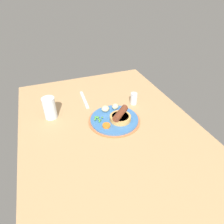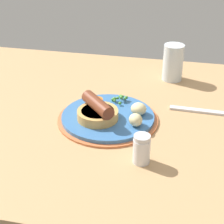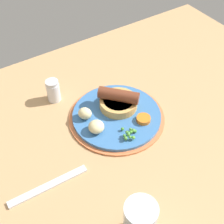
# 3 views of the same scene
# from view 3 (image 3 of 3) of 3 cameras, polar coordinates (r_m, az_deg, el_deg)

# --- Properties ---
(dining_table) EXTENTS (1.10, 0.80, 0.03)m
(dining_table) POSITION_cam_3_polar(r_m,az_deg,el_deg) (0.82, 3.98, -2.46)
(dining_table) COLOR tan
(dining_table) RESTS_ON ground
(dinner_plate) EXTENTS (0.25, 0.25, 0.01)m
(dinner_plate) POSITION_cam_3_polar(r_m,az_deg,el_deg) (0.81, 0.86, -0.80)
(dinner_plate) COLOR #CC6B3D
(dinner_plate) RESTS_ON dining_table
(sausage_pudding) EXTENTS (0.10, 0.10, 0.05)m
(sausage_pudding) POSITION_cam_3_polar(r_m,az_deg,el_deg) (0.81, 1.19, 2.11)
(sausage_pudding) COLOR tan
(sausage_pudding) RESTS_ON dinner_plate
(pea_pile) EXTENTS (0.04, 0.05, 0.02)m
(pea_pile) POSITION_cam_3_polar(r_m,az_deg,el_deg) (0.75, 3.14, -4.01)
(pea_pile) COLOR #44903E
(pea_pile) RESTS_ON dinner_plate
(potato_chunk_0) EXTENTS (0.05, 0.05, 0.03)m
(potato_chunk_0) POSITION_cam_3_polar(r_m,az_deg,el_deg) (0.76, -2.89, -2.71)
(potato_chunk_0) COLOR beige
(potato_chunk_0) RESTS_ON dinner_plate
(potato_chunk_1) EXTENTS (0.05, 0.05, 0.03)m
(potato_chunk_1) POSITION_cam_3_polar(r_m,az_deg,el_deg) (0.79, -4.98, -0.27)
(potato_chunk_1) COLOR beige
(potato_chunk_1) RESTS_ON dinner_plate
(carrot_slice_1) EXTENTS (0.05, 0.05, 0.01)m
(carrot_slice_1) POSITION_cam_3_polar(r_m,az_deg,el_deg) (0.79, 5.77, -1.29)
(carrot_slice_1) COLOR orange
(carrot_slice_1) RESTS_ON dinner_plate
(fork) EXTENTS (0.18, 0.02, 0.01)m
(fork) POSITION_cam_3_polar(r_m,az_deg,el_deg) (0.70, -11.54, -13.11)
(fork) COLOR silver
(fork) RESTS_ON dining_table
(drinking_glass) EXTENTS (0.06, 0.06, 0.11)m
(drinking_glass) POSITION_cam_3_polar(r_m,az_deg,el_deg) (0.60, 5.03, -19.55)
(drinking_glass) COLOR silver
(drinking_glass) RESTS_ON dining_table
(salt_shaker) EXTENTS (0.04, 0.04, 0.06)m
(salt_shaker) POSITION_cam_3_polar(r_m,az_deg,el_deg) (0.86, -10.69, 3.86)
(salt_shaker) COLOR silver
(salt_shaker) RESTS_ON dining_table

